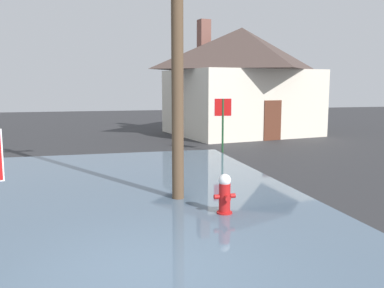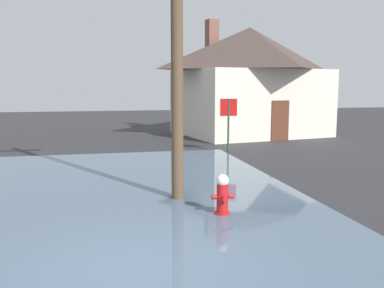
{
  "view_description": "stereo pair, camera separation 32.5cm",
  "coord_description": "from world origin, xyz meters",
  "px_view_note": "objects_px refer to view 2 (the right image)",
  "views": [
    {
      "loc": [
        -0.72,
        -5.77,
        2.78
      ],
      "look_at": [
        1.78,
        4.07,
        1.35
      ],
      "focal_mm": 39.55,
      "sensor_mm": 36.0,
      "label": 1
    },
    {
      "loc": [
        -0.41,
        -5.84,
        2.78
      ],
      "look_at": [
        1.78,
        4.07,
        1.35
      ],
      "focal_mm": 39.55,
      "sensor_mm": 36.0,
      "label": 2
    }
  ],
  "objects_px": {
    "utility_pole": "(177,14)",
    "house": "(249,79)",
    "fire_hydrant": "(222,196)",
    "stop_sign_far": "(229,114)"
  },
  "relations": [
    {
      "from": "fire_hydrant",
      "to": "house",
      "type": "height_order",
      "value": "house"
    },
    {
      "from": "fire_hydrant",
      "to": "utility_pole",
      "type": "relative_size",
      "value": 0.11
    },
    {
      "from": "fire_hydrant",
      "to": "stop_sign_far",
      "type": "xyz_separation_m",
      "value": [
        2.67,
        8.18,
        1.14
      ]
    },
    {
      "from": "utility_pole",
      "to": "stop_sign_far",
      "type": "bearing_deg",
      "value": 63.54
    },
    {
      "from": "utility_pole",
      "to": "house",
      "type": "relative_size",
      "value": 0.95
    },
    {
      "from": "utility_pole",
      "to": "stop_sign_far",
      "type": "xyz_separation_m",
      "value": [
        3.36,
        6.76,
        -2.76
      ]
    },
    {
      "from": "utility_pole",
      "to": "house",
      "type": "bearing_deg",
      "value": 63.34
    },
    {
      "from": "house",
      "to": "fire_hydrant",
      "type": "bearing_deg",
      "value": -111.95
    },
    {
      "from": "fire_hydrant",
      "to": "stop_sign_far",
      "type": "height_order",
      "value": "stop_sign_far"
    },
    {
      "from": "stop_sign_far",
      "to": "house",
      "type": "height_order",
      "value": "house"
    }
  ]
}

